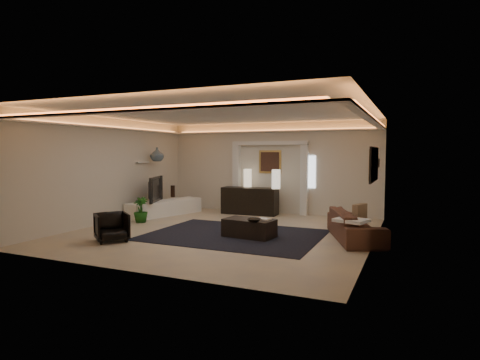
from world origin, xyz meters
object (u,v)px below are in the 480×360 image
at_px(console, 250,202).
at_px(coffee_table, 249,228).
at_px(armchair, 112,227).
at_px(sofa, 355,225).

height_order(console, coffee_table, console).
xyz_separation_m(console, armchair, (-1.32, -4.78, -0.08)).
xyz_separation_m(sofa, armchair, (-4.88, -2.32, -0.01)).
distance_m(sofa, armchair, 5.40).
relative_size(sofa, coffee_table, 1.92).
bearing_deg(console, armchair, -107.07).
height_order(sofa, armchair, sofa).
xyz_separation_m(console, coffee_table, (1.29, -3.17, -0.20)).
bearing_deg(coffee_table, armchair, -141.44).
relative_size(sofa, armchair, 3.20).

